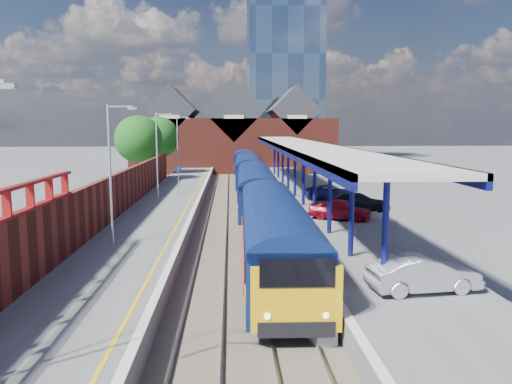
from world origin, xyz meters
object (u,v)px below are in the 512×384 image
(relay_cabinet, at_px, (322,329))
(train, at_px, (251,177))
(lamp_post_c, at_px, (159,150))
(parked_car_red, at_px, (340,209))
(lamp_post_d, at_px, (179,143))
(platform_sign, at_px, (178,175))
(parked_car_blue, at_px, (331,192))
(lamp_post_b, at_px, (113,165))
(parked_car_dark, at_px, (359,202))
(parked_car_silver, at_px, (423,274))

(relay_cabinet, bearing_deg, train, 78.02)
(train, xyz_separation_m, lamp_post_c, (-7.86, -6.22, 2.87))
(parked_car_red, distance_m, relay_cabinet, 16.52)
(lamp_post_d, xyz_separation_m, platform_sign, (1.36, -14.00, -2.30))
(train, height_order, platform_sign, platform_sign)
(platform_sign, xyz_separation_m, relay_cabinet, (7.41, -27.98, -2.19))
(parked_car_blue, relative_size, relay_cabinet, 4.24)
(lamp_post_b, distance_m, parked_car_blue, 20.48)
(lamp_post_d, height_order, parked_car_blue, lamp_post_d)
(parked_car_blue, height_order, relay_cabinet, parked_car_blue)
(lamp_post_b, bearing_deg, train, 70.53)
(lamp_post_b, height_order, parked_car_dark, lamp_post_b)
(lamp_post_d, xyz_separation_m, relay_cabinet, (8.77, -41.98, -4.49))
(parked_car_silver, height_order, parked_car_blue, parked_car_silver)
(platform_sign, bearing_deg, parked_car_dark, -33.28)
(parked_car_red, bearing_deg, relay_cabinet, -168.03)
(lamp_post_b, relative_size, parked_car_blue, 1.65)
(train, distance_m, relay_cabinet, 32.26)
(lamp_post_b, relative_size, lamp_post_c, 1.00)
(parked_car_red, relative_size, relay_cabinet, 3.95)
(train, bearing_deg, parked_car_silver, -80.73)
(lamp_post_d, distance_m, parked_car_silver, 42.17)
(platform_sign, distance_m, parked_car_red, 16.65)
(parked_car_blue, bearing_deg, lamp_post_c, 92.76)
(lamp_post_c, xyz_separation_m, parked_car_silver, (12.79, -24.04, -3.33))
(parked_car_blue, bearing_deg, lamp_post_b, 144.76)
(train, relative_size, parked_car_blue, 15.57)
(lamp_post_c, distance_m, parked_car_silver, 27.44)
(train, height_order, parked_car_silver, train)
(parked_car_red, height_order, parked_car_blue, parked_car_red)
(lamp_post_b, bearing_deg, parked_car_blue, 46.16)
(relay_cabinet, bearing_deg, parked_car_silver, 12.14)
(relay_cabinet, bearing_deg, lamp_post_d, 88.19)
(parked_car_silver, relative_size, relay_cabinet, 4.02)
(lamp_post_c, relative_size, relay_cabinet, 7.00)
(parked_car_red, bearing_deg, parked_car_dark, -6.27)
(lamp_post_b, height_order, lamp_post_d, same)
(parked_car_red, bearing_deg, parked_car_blue, 18.73)
(lamp_post_d, bearing_deg, platform_sign, -84.44)
(platform_sign, relative_size, relay_cabinet, 2.50)
(relay_cabinet, bearing_deg, parked_car_blue, 64.39)
(lamp_post_c, relative_size, parked_car_red, 1.77)
(lamp_post_b, relative_size, parked_car_dark, 1.59)
(lamp_post_c, height_order, parked_car_blue, lamp_post_c)
(lamp_post_b, bearing_deg, parked_car_dark, 31.59)
(parked_car_blue, bearing_deg, parked_car_dark, -162.25)
(parked_car_red, bearing_deg, lamp_post_c, 78.36)
(parked_car_silver, height_order, relay_cabinet, parked_car_silver)
(parked_car_silver, bearing_deg, lamp_post_d, 10.55)
(lamp_post_d, distance_m, relay_cabinet, 43.12)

